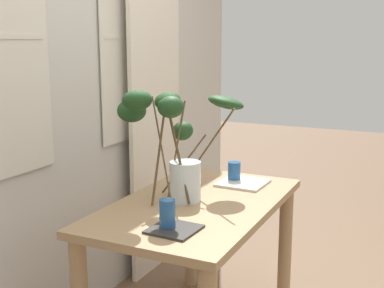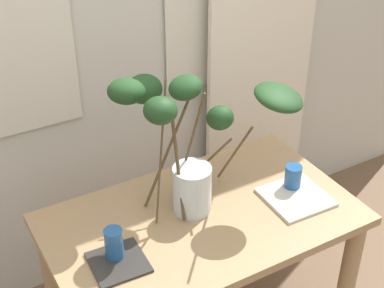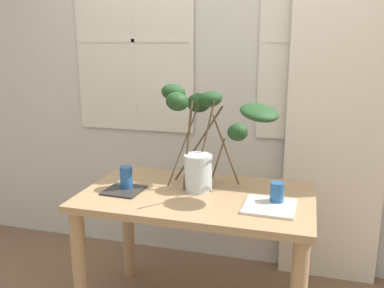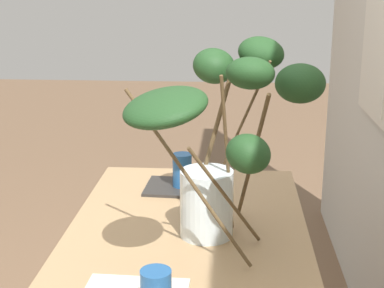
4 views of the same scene
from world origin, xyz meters
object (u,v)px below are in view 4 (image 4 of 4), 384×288
object	(u,v)px
vase_with_branches	(229,132)
plate_square_left	(173,187)
drinking_glass_blue_left	(182,171)
dining_table	(186,279)

from	to	relation	value
vase_with_branches	plate_square_left	distance (m)	0.57
vase_with_branches	plate_square_left	xyz separation A→B (m)	(-0.42, -0.20, -0.33)
drinking_glass_blue_left	plate_square_left	size ratio (longest dim) A/B	0.67
dining_table	drinking_glass_blue_left	size ratio (longest dim) A/B	9.46
dining_table	vase_with_branches	distance (m)	0.50
dining_table	vase_with_branches	world-z (taller)	vase_with_branches
vase_with_branches	plate_square_left	size ratio (longest dim) A/B	3.81
vase_with_branches	drinking_glass_blue_left	size ratio (longest dim) A/B	5.70
drinking_glass_blue_left	plate_square_left	distance (m)	0.07
vase_with_branches	dining_table	bearing A→B (deg)	-95.60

